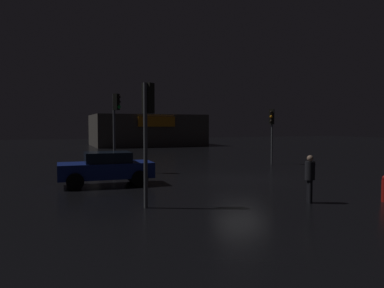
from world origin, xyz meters
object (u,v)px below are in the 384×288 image
at_px(traffic_signal_main, 116,116).
at_px(traffic_signal_opposite, 148,116).
at_px(store_building, 146,130).
at_px(car_near, 106,168).
at_px(traffic_signal_cross_right, 272,123).
at_px(pedestrian, 310,175).

height_order(traffic_signal_main, traffic_signal_opposite, traffic_signal_main).
distance_m(store_building, traffic_signal_opposite, 38.56).
relative_size(traffic_signal_main, car_near, 1.08).
relative_size(traffic_signal_main, traffic_signal_cross_right, 1.17).
distance_m(traffic_signal_opposite, car_near, 5.47).
distance_m(store_building, traffic_signal_cross_right, 27.31).
relative_size(traffic_signal_main, traffic_signal_opposite, 1.10).
bearing_deg(traffic_signal_main, pedestrian, -65.71).
xyz_separation_m(traffic_signal_main, pedestrian, (4.80, -10.64, -2.25)).
relative_size(traffic_signal_opposite, car_near, 0.98).
bearing_deg(traffic_signal_cross_right, car_near, -156.81).
bearing_deg(traffic_signal_main, traffic_signal_opposite, -93.54).
relative_size(traffic_signal_cross_right, pedestrian, 2.29).
height_order(traffic_signal_main, traffic_signal_cross_right, traffic_signal_main).
height_order(traffic_signal_opposite, traffic_signal_cross_right, traffic_signal_opposite).
relative_size(store_building, traffic_signal_main, 3.17).
bearing_deg(traffic_signal_cross_right, store_building, 93.93).
distance_m(car_near, pedestrian, 8.72).
xyz_separation_m(traffic_signal_cross_right, car_near, (-11.98, -5.13, -2.07)).
bearing_deg(traffic_signal_cross_right, traffic_signal_main, -175.53).
xyz_separation_m(traffic_signal_opposite, car_near, (-0.61, 4.98, -2.17)).
height_order(store_building, traffic_signal_main, traffic_signal_main).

